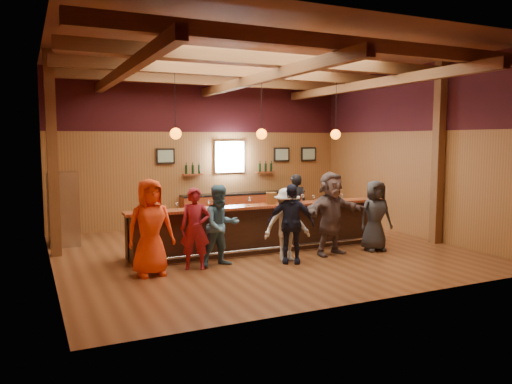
# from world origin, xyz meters

# --- Properties ---
(room) EXTENTS (9.04, 9.00, 4.52)m
(room) POSITION_xyz_m (0.00, 0.06, 3.21)
(room) COLOR brown
(room) RESTS_ON ground
(bar_counter) EXTENTS (6.30, 1.07, 1.11)m
(bar_counter) POSITION_xyz_m (0.02, 0.15, 0.52)
(bar_counter) COLOR black
(bar_counter) RESTS_ON ground
(back_bar_cabinet) EXTENTS (4.00, 0.52, 0.95)m
(back_bar_cabinet) POSITION_xyz_m (1.20, 3.72, 0.48)
(back_bar_cabinet) COLOR maroon
(back_bar_cabinet) RESTS_ON ground
(window) EXTENTS (0.95, 0.09, 0.95)m
(window) POSITION_xyz_m (0.80, 3.95, 2.05)
(window) COLOR silver
(window) RESTS_ON room
(framed_pictures) EXTENTS (5.35, 0.05, 0.45)m
(framed_pictures) POSITION_xyz_m (1.67, 3.94, 2.10)
(framed_pictures) COLOR black
(framed_pictures) RESTS_ON room
(wine_shelves) EXTENTS (3.00, 0.18, 0.30)m
(wine_shelves) POSITION_xyz_m (0.80, 3.88, 1.62)
(wine_shelves) COLOR maroon
(wine_shelves) RESTS_ON room
(pendant_lights) EXTENTS (4.24, 0.24, 1.37)m
(pendant_lights) POSITION_xyz_m (0.00, 0.00, 2.71)
(pendant_lights) COLOR black
(pendant_lights) RESTS_ON room
(stainless_fridge) EXTENTS (0.70, 0.70, 1.80)m
(stainless_fridge) POSITION_xyz_m (-4.10, 2.60, 0.90)
(stainless_fridge) COLOR silver
(stainless_fridge) RESTS_ON ground
(customer_orange) EXTENTS (0.95, 0.66, 1.85)m
(customer_orange) POSITION_xyz_m (-2.80, -0.98, 0.92)
(customer_orange) COLOR #F64117
(customer_orange) RESTS_ON ground
(customer_redvest) EXTENTS (0.70, 0.59, 1.63)m
(customer_redvest) POSITION_xyz_m (-1.89, -0.89, 0.82)
(customer_redvest) COLOR maroon
(customer_redvest) RESTS_ON ground
(customer_denim) EXTENTS (0.88, 0.72, 1.66)m
(customer_denim) POSITION_xyz_m (-1.34, -0.88, 0.83)
(customer_denim) COLOR #426B84
(customer_denim) RESTS_ON ground
(customer_white) EXTENTS (1.09, 0.74, 1.56)m
(customer_white) POSITION_xyz_m (0.09, -1.06, 0.78)
(customer_white) COLOR silver
(customer_white) RESTS_ON ground
(customer_navy) EXTENTS (1.05, 0.81, 1.66)m
(customer_navy) POSITION_xyz_m (0.08, -1.24, 0.83)
(customer_navy) COLOR #191C32
(customer_navy) RESTS_ON ground
(customer_brown) EXTENTS (1.81, 0.83, 1.87)m
(customer_brown) POSITION_xyz_m (1.26, -0.97, 0.94)
(customer_brown) COLOR #5F4C4C
(customer_brown) RESTS_ON ground
(customer_dark) EXTENTS (0.87, 0.63, 1.65)m
(customer_dark) POSITION_xyz_m (2.41, -1.07, 0.82)
(customer_dark) COLOR #2B2A2D
(customer_dark) RESTS_ON ground
(bartender) EXTENTS (0.72, 0.62, 1.67)m
(bartender) POSITION_xyz_m (1.56, 1.19, 0.84)
(bartender) COLOR black
(bartender) RESTS_ON ground
(ice_bucket) EXTENTS (0.24, 0.24, 0.26)m
(ice_bucket) POSITION_xyz_m (0.17, -0.16, 1.24)
(ice_bucket) COLOR olive
(ice_bucket) RESTS_ON bar_counter
(bottle_a) EXTENTS (0.08, 0.08, 0.36)m
(bottle_a) POSITION_xyz_m (0.78, -0.06, 1.25)
(bottle_a) COLOR black
(bottle_a) RESTS_ON bar_counter
(bottle_b) EXTENTS (0.07, 0.07, 0.31)m
(bottle_b) POSITION_xyz_m (0.84, -0.04, 1.23)
(bottle_b) COLOR black
(bottle_b) RESTS_ON bar_counter
(glass_a) EXTENTS (0.08, 0.08, 0.19)m
(glass_a) POSITION_xyz_m (-2.53, -0.15, 1.24)
(glass_a) COLOR silver
(glass_a) RESTS_ON bar_counter
(glass_b) EXTENTS (0.07, 0.07, 0.17)m
(glass_b) POSITION_xyz_m (-2.05, -0.16, 1.23)
(glass_b) COLOR silver
(glass_b) RESTS_ON bar_counter
(glass_c) EXTENTS (0.08, 0.08, 0.17)m
(glass_c) POSITION_xyz_m (-1.34, -0.19, 1.23)
(glass_c) COLOR silver
(glass_c) RESTS_ON bar_counter
(glass_d) EXTENTS (0.08, 0.08, 0.17)m
(glass_d) POSITION_xyz_m (-1.19, -0.30, 1.23)
(glass_d) COLOR silver
(glass_d) RESTS_ON bar_counter
(glass_e) EXTENTS (0.09, 0.09, 0.19)m
(glass_e) POSITION_xyz_m (-0.41, -0.23, 1.25)
(glass_e) COLOR silver
(glass_e) RESTS_ON bar_counter
(glass_f) EXTENTS (0.09, 0.09, 0.20)m
(glass_f) POSITION_xyz_m (1.00, -0.16, 1.25)
(glass_f) COLOR silver
(glass_f) RESTS_ON bar_counter
(glass_g) EXTENTS (0.07, 0.07, 0.16)m
(glass_g) POSITION_xyz_m (1.27, -0.20, 1.23)
(glass_g) COLOR silver
(glass_g) RESTS_ON bar_counter
(glass_h) EXTENTS (0.07, 0.07, 0.16)m
(glass_h) POSITION_xyz_m (2.09, -0.18, 1.22)
(glass_h) COLOR silver
(glass_h) RESTS_ON bar_counter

